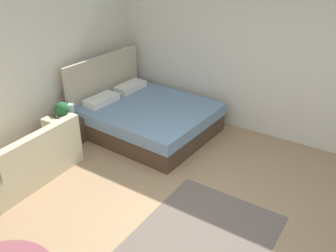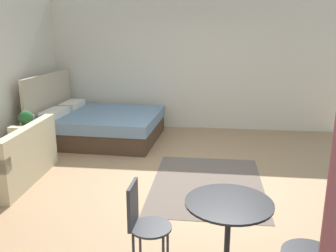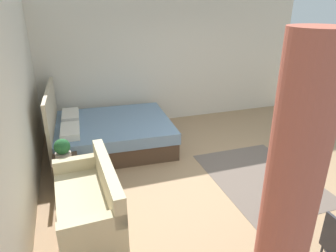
{
  "view_description": "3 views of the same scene",
  "coord_description": "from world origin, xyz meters",
  "px_view_note": "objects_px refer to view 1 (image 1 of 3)",
  "views": [
    {
      "loc": [
        -2.93,
        -1.87,
        3.25
      ],
      "look_at": [
        0.57,
        0.44,
        1.03
      ],
      "focal_mm": 38.35,
      "sensor_mm": 36.0,
      "label": 1
    },
    {
      "loc": [
        -4.93,
        -0.48,
        2.12
      ],
      "look_at": [
        -0.33,
        0.09,
        0.89
      ],
      "focal_mm": 38.81,
      "sensor_mm": 36.0,
      "label": 2
    },
    {
      "loc": [
        -3.8,
        2.39,
        2.76
      ],
      "look_at": [
        0.78,
        0.87,
        0.74
      ],
      "focal_mm": 32.8,
      "sensor_mm": 36.0,
      "label": 3
    }
  ],
  "objects_px": {
    "potted_plant": "(62,112)",
    "vase": "(71,110)",
    "bed": "(146,117)",
    "couch": "(29,162)",
    "nightstand": "(70,131)"
  },
  "relations": [
    {
      "from": "bed",
      "to": "nightstand",
      "type": "height_order",
      "value": "bed"
    },
    {
      "from": "bed",
      "to": "vase",
      "type": "relative_size",
      "value": 9.87
    },
    {
      "from": "bed",
      "to": "potted_plant",
      "type": "bearing_deg",
      "value": 143.88
    },
    {
      "from": "vase",
      "to": "nightstand",
      "type": "bearing_deg",
      "value": -157.74
    },
    {
      "from": "couch",
      "to": "vase",
      "type": "bearing_deg",
      "value": 15.12
    },
    {
      "from": "potted_plant",
      "to": "vase",
      "type": "relative_size",
      "value": 1.54
    },
    {
      "from": "bed",
      "to": "vase",
      "type": "distance_m",
      "value": 1.34
    },
    {
      "from": "nightstand",
      "to": "vase",
      "type": "height_order",
      "value": "vase"
    },
    {
      "from": "bed",
      "to": "couch",
      "type": "height_order",
      "value": "bed"
    },
    {
      "from": "bed",
      "to": "potted_plant",
      "type": "xyz_separation_m",
      "value": [
        -1.18,
        0.86,
        0.33
      ]
    },
    {
      "from": "potted_plant",
      "to": "bed",
      "type": "bearing_deg",
      "value": -36.12
    },
    {
      "from": "bed",
      "to": "couch",
      "type": "bearing_deg",
      "value": 165.08
    },
    {
      "from": "bed",
      "to": "potted_plant",
      "type": "distance_m",
      "value": 1.49
    },
    {
      "from": "bed",
      "to": "potted_plant",
      "type": "relative_size",
      "value": 6.39
    },
    {
      "from": "potted_plant",
      "to": "vase",
      "type": "xyz_separation_m",
      "value": [
        0.22,
        0.04,
        -0.06
      ]
    }
  ]
}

